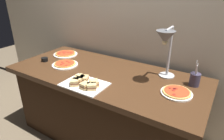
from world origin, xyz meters
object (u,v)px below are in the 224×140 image
at_px(pizza_plate_raised_stand, 177,92).
at_px(pizza_plate_center, 65,54).
at_px(heat_lamp, 166,42).
at_px(pizza_plate_front, 65,64).
at_px(sauce_cup_near, 45,59).
at_px(utensil_holder, 195,79).
at_px(sandwich_platter, 84,83).

bearing_deg(pizza_plate_raised_stand, pizza_plate_center, 171.73).
xyz_separation_m(heat_lamp, pizza_plate_front, (-0.98, -0.17, -0.35)).
xyz_separation_m(pizza_plate_front, sauce_cup_near, (-0.27, -0.03, 0.01)).
bearing_deg(utensil_holder, pizza_plate_center, -179.41).
bearing_deg(heat_lamp, pizza_plate_front, -170.18).
bearing_deg(utensil_holder, pizza_plate_front, -168.39).
distance_m(pizza_plate_front, sauce_cup_near, 0.27).
relative_size(heat_lamp, pizza_plate_front, 1.75).
bearing_deg(pizza_plate_front, heat_lamp, 9.82).
bearing_deg(sauce_cup_near, pizza_plate_raised_stand, 2.95).
bearing_deg(heat_lamp, pizza_plate_raised_stand, -38.26).
bearing_deg(sandwich_platter, heat_lamp, 37.21).
bearing_deg(pizza_plate_center, sandwich_platter, -35.06).
relative_size(sauce_cup_near, utensil_holder, 0.32).
distance_m(pizza_plate_front, pizza_plate_raised_stand, 1.15).
distance_m(sandwich_platter, sauce_cup_near, 0.75).
distance_m(pizza_plate_raised_stand, sauce_cup_near, 1.42).
xyz_separation_m(sandwich_platter, utensil_holder, (0.78, 0.49, 0.03)).
bearing_deg(pizza_plate_center, pizza_plate_front, -46.63).
relative_size(pizza_plate_raised_stand, utensil_holder, 1.10).
distance_m(heat_lamp, sauce_cup_near, 1.31).
distance_m(pizza_plate_front, pizza_plate_center, 0.33).
height_order(heat_lamp, pizza_plate_raised_stand, heat_lamp).
relative_size(heat_lamp, pizza_plate_raised_stand, 1.92).
xyz_separation_m(heat_lamp, utensil_holder, (0.25, 0.08, -0.30)).
distance_m(heat_lamp, pizza_plate_center, 1.26).
relative_size(pizza_plate_front, sandwich_platter, 0.72).
distance_m(pizza_plate_front, sandwich_platter, 0.51).
bearing_deg(pizza_plate_center, utensil_holder, 0.59).
relative_size(pizza_plate_center, sandwich_platter, 0.75).
bearing_deg(sandwich_platter, sauce_cup_near, 164.47).
relative_size(pizza_plate_front, sauce_cup_near, 3.77).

